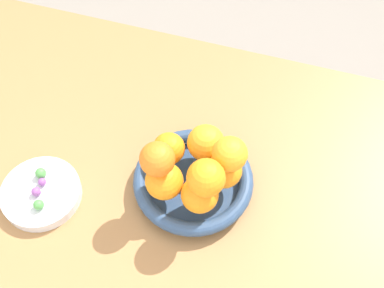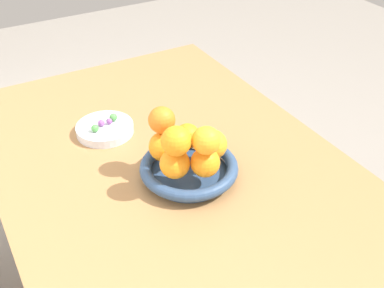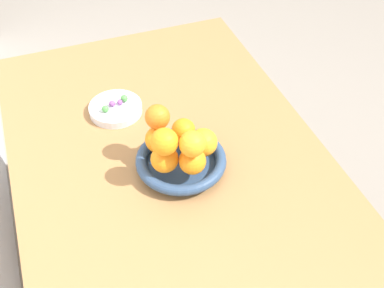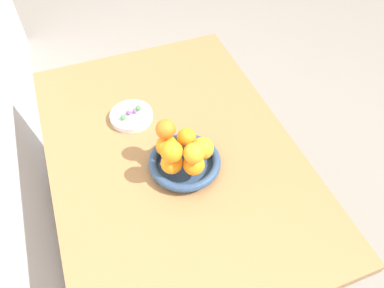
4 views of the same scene
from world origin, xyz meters
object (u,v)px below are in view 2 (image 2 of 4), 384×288
at_px(orange_0, 212,145).
at_px(candy_ball_0, 109,121).
at_px(orange_4, 205,162).
at_px(candy_ball_1, 95,128).
at_px(dining_table, 169,189).
at_px(orange_5, 206,140).
at_px(fruit_bowl, 189,169).
at_px(candy_ball_3, 113,117).
at_px(candy_ball_2, 101,123).
at_px(candy_dish, 105,129).
at_px(orange_7, 176,141).
at_px(orange_2, 164,146).
at_px(orange_3, 175,164).
at_px(orange_1, 187,136).
at_px(orange_6, 162,120).

distance_m(orange_0, candy_ball_0, 0.30).
height_order(orange_4, candy_ball_1, orange_4).
height_order(dining_table, orange_4, orange_4).
height_order(orange_0, orange_5, orange_5).
distance_m(fruit_bowl, candy_ball_3, 0.28).
xyz_separation_m(orange_0, candy_ball_2, (0.27, 0.16, -0.04)).
distance_m(candy_dish, orange_4, 0.33).
bearing_deg(candy_ball_1, orange_7, -163.88).
height_order(candy_dish, candy_ball_1, candy_ball_1).
height_order(dining_table, orange_0, orange_0).
distance_m(orange_0, candy_ball_3, 0.30).
distance_m(orange_7, candy_ball_1, 0.31).
height_order(fruit_bowl, candy_ball_3, candy_ball_3).
height_order(orange_2, candy_ball_3, orange_2).
bearing_deg(orange_4, orange_3, 64.80).
height_order(fruit_bowl, orange_1, orange_1).
height_order(dining_table, candy_ball_1, candy_ball_1).
distance_m(candy_dish, candy_ball_3, 0.04).
xyz_separation_m(orange_2, candy_ball_1, (0.20, 0.09, -0.04)).
bearing_deg(candy_ball_0, orange_1, -151.73).
bearing_deg(orange_2, orange_3, 174.10).
bearing_deg(orange_7, orange_6, -6.85).
relative_size(orange_6, candy_ball_1, 3.10).
relative_size(candy_ball_0, candy_ball_3, 0.74).
xyz_separation_m(fruit_bowl, orange_5, (-0.06, -0.01, 0.11)).
bearing_deg(fruit_bowl, candy_ball_3, 14.73).
relative_size(candy_ball_0, candy_ball_2, 0.88).
relative_size(orange_0, orange_4, 1.08).
distance_m(orange_7, candy_ball_2, 0.32).
xyz_separation_m(fruit_bowl, orange_1, (0.05, -0.03, 0.05)).
xyz_separation_m(orange_0, candy_ball_1, (0.25, 0.18, -0.04)).
height_order(orange_4, candy_ball_0, orange_4).
relative_size(candy_ball_1, candy_ball_3, 0.95).
bearing_deg(dining_table, orange_1, -121.46).
height_order(candy_dish, candy_ball_3, candy_ball_3).
relative_size(orange_3, orange_7, 1.03).
xyz_separation_m(orange_4, candy_ball_0, (0.31, 0.09, -0.04)).
height_order(orange_1, candy_ball_2, orange_1).
bearing_deg(candy_dish, dining_table, -154.92).
distance_m(orange_4, candy_ball_3, 0.33).
height_order(orange_1, orange_2, orange_2).
xyz_separation_m(candy_ball_1, candy_ball_2, (0.02, -0.02, -0.00)).
xyz_separation_m(dining_table, orange_1, (-0.02, -0.04, 0.16)).
xyz_separation_m(orange_3, orange_4, (-0.03, -0.06, -0.00)).
relative_size(candy_dish, orange_3, 2.24).
height_order(candy_dish, orange_0, orange_0).
xyz_separation_m(orange_0, orange_4, (-0.05, 0.04, -0.00)).
xyz_separation_m(fruit_bowl, orange_6, (0.05, 0.04, 0.11)).
distance_m(dining_table, orange_5, 0.26).
bearing_deg(orange_5, candy_ball_0, 16.08).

